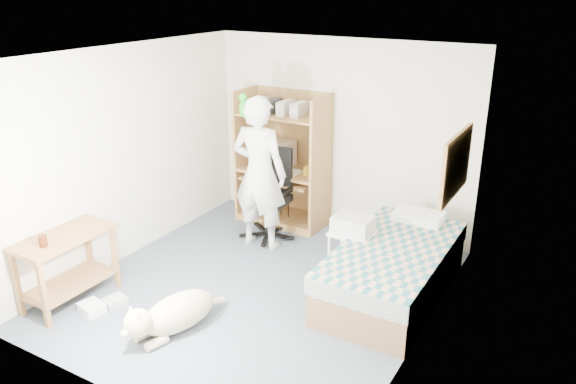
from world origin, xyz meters
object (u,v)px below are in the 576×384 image
object	(u,v)px
computer_hutch	(284,164)
dog	(173,314)
office_chair	(270,206)
side_desk	(66,258)
person	(259,173)
bed	(393,270)
printer_cart	(352,247)

from	to	relation	value
computer_hutch	dog	distance (m)	2.93
computer_hutch	office_chair	world-z (taller)	computer_hutch
side_desk	office_chair	xyz separation A→B (m)	(0.94, 2.42, -0.08)
person	dog	distance (m)	2.16
bed	person	bearing A→B (deg)	170.97
computer_hutch	dog	bearing A→B (deg)	-81.14
bed	side_desk	xyz separation A→B (m)	(-2.85, -1.82, 0.21)
side_desk	person	distance (m)	2.38
bed	office_chair	distance (m)	2.01
side_desk	person	size ratio (longest dim) A/B	0.52
dog	printer_cart	size ratio (longest dim) A/B	2.03
side_desk	dog	world-z (taller)	side_desk
computer_hutch	person	bearing A→B (deg)	-80.19
office_chair	person	bearing A→B (deg)	-84.76
computer_hutch	printer_cart	size ratio (longest dim) A/B	3.19
side_desk	office_chair	distance (m)	2.60
bed	dog	world-z (taller)	bed
side_desk	office_chair	size ratio (longest dim) A/B	0.87
bed	dog	distance (m)	2.31
computer_hutch	person	world-z (taller)	person
dog	person	bearing A→B (deg)	112.34
side_desk	office_chair	world-z (taller)	office_chair
person	bed	bearing A→B (deg)	166.19
computer_hutch	office_chair	size ratio (longest dim) A/B	1.57
person	dog	xyz separation A→B (m)	(0.30, -2.00, -0.77)
bed	printer_cart	bearing A→B (deg)	168.12
office_chair	dog	size ratio (longest dim) A/B	1.01
office_chair	computer_hutch	bearing A→B (deg)	94.90
printer_cart	person	bearing A→B (deg)	172.51
side_desk	dog	size ratio (longest dim) A/B	0.87
computer_hutch	bed	xyz separation A→B (m)	(2.00, -1.12, -0.53)
dog	bed	bearing A→B (deg)	61.34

